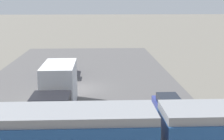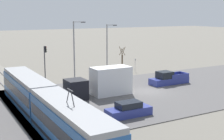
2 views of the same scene
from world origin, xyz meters
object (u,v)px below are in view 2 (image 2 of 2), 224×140
Objects in this scene: light_rail_tram at (45,105)px; pickup_truck at (168,79)px; street_tree at (122,61)px; traffic_light_pole at (45,59)px; box_truck at (103,83)px; sedan_car_0 at (129,110)px; no_parking_sign at (135,64)px; street_lamp_mid_block at (75,47)px; street_lamp_near_crossing at (108,45)px.

light_rail_tram is 21.27m from pickup_truck.
street_tree reaches higher than light_rail_tram.
box_truck is at bearing -162.64° from traffic_light_pole.
sedan_car_0 is at bearing 150.58° from street_tree.
no_parking_sign reaches higher than pickup_truck.
light_rail_tram is 10.82m from box_truck.
street_lamp_mid_block reaches higher than street_tree.
street_lamp_near_crossing is at bearing -30.87° from box_truck.
street_lamp_near_crossing is at bearing 32.49° from street_tree.
street_tree is 3.15m from no_parking_sign.
traffic_light_pole is (17.40, -5.46, 1.73)m from light_rail_tram.
street_lamp_near_crossing is at bearing -41.42° from light_rail_tram.
pickup_truck is 10.34m from street_tree.
traffic_light_pole is at bearing 90.95° from no_parking_sign.
no_parking_sign is at bearing -50.62° from light_rail_tram.
light_rail_tram reaches higher than sedan_car_0.
street_lamp_mid_block reaches higher than light_rail_tram.
pickup_truck is 0.66× the size of street_lamp_mid_block.
pickup_truck is at bearing -132.15° from street_lamp_mid_block.
street_tree is at bearing -84.70° from street_lamp_mid_block.
traffic_light_pole reaches higher than sedan_car_0.
light_rail_tram is at bearing 132.66° from street_tree.
street_lamp_near_crossing is 0.92× the size of street_lamp_mid_block.
box_truck is 1.56× the size of traffic_light_pole.
pickup_truck is (6.92, -20.09, -0.91)m from light_rail_tram.
street_tree reaches higher than box_truck.
light_rail_tram is 4.24× the size of pickup_truck.
box_truck is at bearing 139.61° from street_tree.
no_parking_sign is (10.75, -1.43, 0.61)m from pickup_truck.
traffic_light_pole is at bearing -173.76° from sedan_car_0.
street_lamp_mid_block reaches higher than pickup_truck.
light_rail_tram is 8.01m from sedan_car_0.
street_tree is 0.51× the size of street_lamp_mid_block.
street_lamp_mid_block reaches higher than traffic_light_pole.
pickup_truck is 1.11× the size of traffic_light_pole.
light_rail_tram is at bearing 148.93° from street_lamp_mid_block.
pickup_truck is 18.19m from traffic_light_pole.
pickup_truck is at bearing -125.61° from traffic_light_pole.
traffic_light_pole is 1.15× the size of street_tree.
street_tree is at bearing 101.44° from no_parking_sign.
street_lamp_near_crossing is at bearing 13.73° from pickup_truck.
sedan_car_0 is (-8.20, 1.43, -0.98)m from box_truck.
box_truck is 10.89m from street_lamp_mid_block.
no_parking_sign is (0.61, -3.01, -0.69)m from street_tree.
sedan_car_0 is (-2.27, -7.61, -1.01)m from light_rail_tram.
box_truck is at bearing -56.75° from light_rail_tram.
street_lamp_near_crossing is (21.60, -9.45, 4.04)m from sedan_car_0.
light_rail_tram is at bearing -106.58° from sedan_car_0.
traffic_light_pole is 13.12m from street_tree.
light_rail_tram reaches higher than box_truck.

